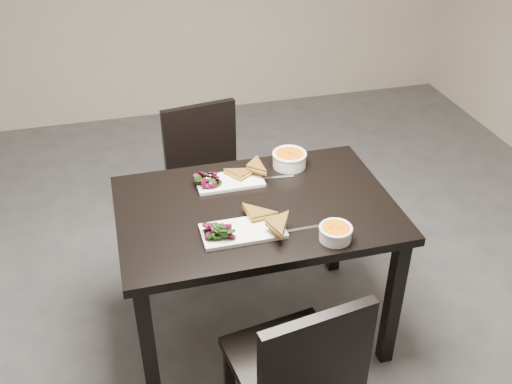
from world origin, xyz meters
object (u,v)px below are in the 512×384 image
at_px(table, 256,224).
at_px(soup_bowl_far, 289,158).
at_px(chair_near, 299,368).
at_px(chair_far, 208,173).
at_px(soup_bowl_near, 336,232).
at_px(plate_far, 230,181).
at_px(plate_near, 243,231).

relative_size(table, soup_bowl_far, 7.22).
xyz_separation_m(chair_near, chair_far, (-0.06, 1.43, 0.00)).
xyz_separation_m(soup_bowl_near, plate_far, (-0.32, 0.52, -0.03)).
xyz_separation_m(table, chair_far, (-0.08, 0.75, -0.17)).
height_order(table, soup_bowl_far, soup_bowl_far).
height_order(soup_bowl_near, soup_bowl_far, soup_bowl_far).
bearing_deg(plate_far, soup_bowl_near, -58.65).
bearing_deg(chair_near, chair_far, 83.81).
relative_size(chair_near, plate_far, 2.78).
bearing_deg(chair_near, soup_bowl_far, 66.35).
xyz_separation_m(table, soup_bowl_far, (0.24, 0.28, 0.14)).
bearing_deg(soup_bowl_far, chair_near, -104.96).
xyz_separation_m(chair_far, plate_near, (-0.02, -0.93, 0.27)).
xyz_separation_m(chair_far, plate_far, (0.01, -0.54, 0.27)).
relative_size(table, soup_bowl_near, 8.89).
relative_size(plate_far, soup_bowl_far, 1.84).
xyz_separation_m(chair_near, plate_far, (-0.05, 0.89, 0.27)).
relative_size(chair_near, chair_far, 1.00).
bearing_deg(table, chair_far, 96.00).
distance_m(chair_near, chair_far, 1.43).
distance_m(chair_far, plate_near, 0.97).
xyz_separation_m(plate_near, soup_bowl_near, (0.35, -0.13, 0.03)).
bearing_deg(soup_bowl_far, table, -130.28).
bearing_deg(plate_near, table, 60.04).
bearing_deg(plate_far, table, -71.36).
bearing_deg(plate_far, chair_far, 90.90).
bearing_deg(chair_far, plate_far, -97.98).
height_order(plate_near, soup_bowl_far, soup_bowl_far).
bearing_deg(chair_far, soup_bowl_near, -81.89).
distance_m(plate_near, soup_bowl_near, 0.37).
bearing_deg(chair_far, table, -92.89).
distance_m(chair_near, plate_far, 0.93).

